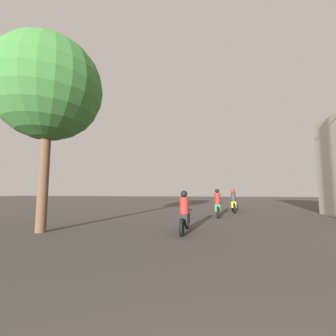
{
  "coord_description": "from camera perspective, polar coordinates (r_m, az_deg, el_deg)",
  "views": [
    {
      "loc": [
        -0.42,
        0.03,
        1.46
      ],
      "look_at": [
        -3.97,
        17.68,
        3.31
      ],
      "focal_mm": 24.0,
      "sensor_mm": 36.0,
      "label": 1
    }
  ],
  "objects": [
    {
      "name": "motorcycle_black",
      "position": [
        8.16,
        4.18,
        -11.95
      ],
      "size": [
        0.6,
        2.04,
        1.48
      ],
      "rotation": [
        0.0,
        0.0,
        -0.11
      ],
      "color": "black",
      "rests_on": "ground_plane"
    },
    {
      "name": "motorcycle_green",
      "position": [
        13.21,
        12.45,
        -9.27
      ],
      "size": [
        0.6,
        1.96,
        1.59
      ],
      "rotation": [
        0.0,
        0.0,
        0.06
      ],
      "color": "black",
      "rests_on": "ground_plane"
    },
    {
      "name": "motorcycle_yellow",
      "position": [
        16.23,
        16.24,
        -8.61
      ],
      "size": [
        0.6,
        2.13,
        1.53
      ],
      "rotation": [
        0.0,
        0.0,
        -0.15
      ],
      "color": "black",
      "rests_on": "ground_plane"
    },
    {
      "name": "motorcycle_orange",
      "position": [
        18.91,
        16.33,
        -8.16
      ],
      "size": [
        0.6,
        2.05,
        1.55
      ],
      "rotation": [
        0.0,
        0.0,
        0.03
      ],
      "color": "black",
      "rests_on": "ground_plane"
    },
    {
      "name": "street_tree",
      "position": [
        10.06,
        -28.08,
        17.29
      ],
      "size": [
        3.94,
        3.94,
        7.3
      ],
      "color": "brown",
      "rests_on": "ground_plane"
    }
  ]
}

